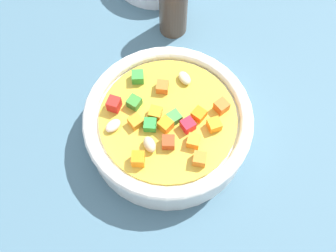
% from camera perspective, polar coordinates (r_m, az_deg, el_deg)
% --- Properties ---
extents(ground_plane, '(1.40, 1.40, 0.02)m').
position_cam_1_polar(ground_plane, '(0.47, 0.00, -1.67)').
color(ground_plane, '#42667A').
extents(soup_bowl_main, '(0.17, 0.17, 0.05)m').
position_cam_1_polar(soup_bowl_main, '(0.44, -0.01, 0.21)').
color(soup_bowl_main, white).
rests_on(soup_bowl_main, ground_plane).
extents(pepper_shaker, '(0.03, 0.03, 0.09)m').
position_cam_1_polar(pepper_shaker, '(0.51, 0.72, 16.26)').
color(pepper_shaker, '#4C3828').
rests_on(pepper_shaker, ground_plane).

